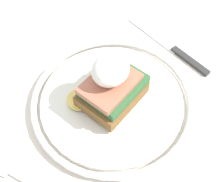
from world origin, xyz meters
TOP-DOWN VIEW (x-y plane):
  - dining_table at (0.00, 0.00)m, footprint 0.86×0.77m
  - plate at (-0.03, 0.01)m, footprint 0.26×0.26m
  - sandwich at (-0.03, 0.01)m, footprint 0.11×0.10m
  - fork at (-0.20, 0.01)m, footprint 0.05×0.15m
  - knife at (0.14, -0.01)m, footprint 0.05×0.20m

SIDE VIEW (x-z plane):
  - dining_table at x=0.00m, z-range 0.24..0.96m
  - fork at x=-0.20m, z-range 0.72..0.73m
  - knife at x=0.14m, z-range 0.72..0.73m
  - plate at x=-0.03m, z-range 0.72..0.74m
  - sandwich at x=-0.03m, z-range 0.73..0.82m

